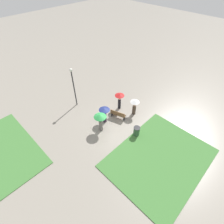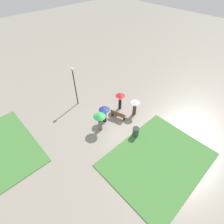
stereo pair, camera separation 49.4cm
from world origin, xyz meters
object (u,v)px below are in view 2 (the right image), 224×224
object	(u,v)px
trash_bin	(136,132)
crowd_person_navy	(104,112)
lamp_post	(74,82)
crowd_person_green	(100,118)
park_bench	(118,115)
crowd_person_red	(120,98)
crowd_person_white	(135,105)

from	to	relation	value
trash_bin	crowd_person_navy	distance (m)	3.50
lamp_post	crowd_person_navy	size ratio (longest dim) A/B	2.53
crowd_person_navy	crowd_person_green	distance (m)	1.18
trash_bin	crowd_person_green	bearing A→B (deg)	33.52
park_bench	trash_bin	bearing A→B (deg)	152.97
trash_bin	crowd_person_green	size ratio (longest dim) A/B	0.50
crowd_person_red	crowd_person_green	world-z (taller)	crowd_person_green
park_bench	crowd_person_green	world-z (taller)	crowd_person_green
lamp_post	park_bench	bearing A→B (deg)	-160.37
park_bench	lamp_post	world-z (taller)	lamp_post
crowd_person_navy	crowd_person_white	bearing A→B (deg)	118.57
park_bench	crowd_person_white	bearing A→B (deg)	-132.99
crowd_person_red	park_bench	bearing A→B (deg)	-11.07
lamp_post	trash_bin	world-z (taller)	lamp_post
crowd_person_navy	trash_bin	bearing A→B (deg)	67.52
crowd_person_red	crowd_person_navy	distance (m)	2.50
crowd_person_navy	crowd_person_red	bearing A→B (deg)	151.00
lamp_post	crowd_person_green	distance (m)	4.85
lamp_post	crowd_person_green	world-z (taller)	lamp_post
park_bench	trash_bin	distance (m)	2.78
park_bench	lamp_post	bearing A→B (deg)	1.94
lamp_post	crowd_person_white	distance (m)	6.53
crowd_person_green	park_bench	bearing A→B (deg)	-103.84
trash_bin	crowd_person_red	distance (m)	4.10
crowd_person_white	crowd_person_navy	distance (m)	3.19
trash_bin	crowd_person_red	size ratio (longest dim) A/B	0.51
crowd_person_white	crowd_person_navy	world-z (taller)	crowd_person_white
park_bench	crowd_person_navy	bearing A→B (deg)	48.01
trash_bin	crowd_person_white	world-z (taller)	crowd_person_white
trash_bin	crowd_person_white	distance (m)	2.96
trash_bin	crowd_person_white	bearing A→B (deg)	-46.11
crowd_person_green	crowd_person_white	bearing A→B (deg)	-114.31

